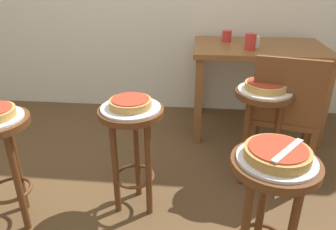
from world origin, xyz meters
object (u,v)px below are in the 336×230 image
Objects in this scene: serving_plate_leftside at (131,108)px; pizza_server_knife at (288,150)px; stool_leftside at (132,138)px; pizza_leftside at (130,103)px; pizza_rear at (266,86)px; stool_middle at (0,150)px; cup_far_edge at (227,36)px; serving_plate_foreground at (276,159)px; cup_near_edge at (250,42)px; serving_plate_rear at (265,90)px; stool_rear at (261,117)px; pizza_foreground at (277,153)px; stool_foreground at (270,197)px; wooden_chair at (284,113)px; dining_table at (258,60)px; condiment_shaker at (257,42)px.

pizza_server_knife is (0.69, -0.45, 0.06)m from serving_plate_leftside.
pizza_leftside reaches higher than stool_leftside.
pizza_rear is (0.74, 0.34, -0.00)m from pizza_leftside.
stool_middle is 6.86× the size of cup_far_edge.
serving_plate_foreground is 0.77m from pizza_rear.
cup_near_edge is (-0.02, 0.62, 0.13)m from pizza_rear.
pizza_server_knife is at bearing -94.12° from pizza_rear.
serving_plate_rear reaches higher than stool_middle.
stool_rear is at bearing 34.09° from pizza_server_knife.
stool_leftside is at bearing -153.43° from pizza_leftside.
pizza_foreground is 2.72× the size of cup_far_edge.
cup_far_edge is at bearing 65.33° from pizza_leftside.
serving_plate_leftside is (0.65, 0.19, 0.18)m from stool_middle.
wooden_chair reaches higher than stool_foreground.
wooden_chair is (0.24, 0.83, 0.00)m from stool_foreground.
dining_table is (0.08, 0.77, -0.02)m from serving_plate_rear.
wooden_chair is (0.89, 0.40, -0.20)m from pizza_leftside.
cup_far_edge is at bearing 101.32° from serving_plate_rear.
pizza_server_knife reaches higher than serving_plate_foreground.
condiment_shaker is at bearing -42.11° from cup_far_edge.
stool_leftside is 0.75× the size of wooden_chair.
stool_foreground is 2.60× the size of pizza_rear.
serving_plate_foreground is 0.03m from pizza_foreground.
wooden_chair is (0.11, -0.63, -0.31)m from condiment_shaker.
pizza_rear is 0.78m from dining_table.
pizza_foreground is (0.00, 0.00, 0.03)m from serving_plate_foreground.
wooden_chair reaches higher than serving_plate_foreground.
serving_plate_foreground is 3.30× the size of cup_far_edge.
pizza_server_knife is (-0.13, -1.56, 0.08)m from dining_table.
stool_rear is at bearing -155.77° from wooden_chair.
dining_table is (0.82, 1.11, -0.02)m from serving_plate_leftside.
serving_plate_leftside is 0.03m from pizza_leftside.
serving_plate_foreground is 1.47m from condiment_shaker.
dining_table is (0.16, 1.54, 0.16)m from stool_foreground.
dining_table is (0.16, 1.54, -0.02)m from serving_plate_foreground.
condiment_shaker is at bearing 52.89° from pizza_leftside.
pizza_server_knife is at bearing -33.69° from serving_plate_foreground.
stool_leftside is 1.33m from condiment_shaker.
serving_plate_foreground is at bearing 180.00° from pizza_foreground.
wooden_chair reaches higher than serving_plate_rear.
dining_table is at bearing 57.38° from cup_near_edge.
cup_far_edge is (-0.09, 1.66, 0.14)m from serving_plate_foreground.
serving_plate_rear is 0.24m from wooden_chair.
condiment_shaker is 0.10× the size of wooden_chair.
serving_plate_rear is at bearing -87.88° from cup_near_edge.
cup_near_edge is at bearing 52.93° from pizza_leftside.
serving_plate_rear is (0.74, 0.34, -0.03)m from pizza_leftside.
serving_plate_foreground is 0.88m from wooden_chair.
stool_rear is 0.61× the size of dining_table.
stool_foreground is 0.78m from stool_leftside.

